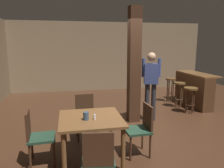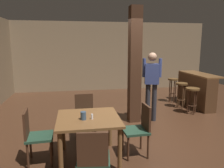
# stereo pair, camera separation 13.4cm
# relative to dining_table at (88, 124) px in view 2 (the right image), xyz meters

# --- Properties ---
(ground_plane) EXTENTS (10.80, 10.80, 0.00)m
(ground_plane) POSITION_rel_dining_table_xyz_m (1.40, 1.13, -0.63)
(ground_plane) COLOR #382114
(wall_back) EXTENTS (8.00, 0.10, 2.80)m
(wall_back) POSITION_rel_dining_table_xyz_m (1.40, 5.63, 0.77)
(wall_back) COLOR #756047
(wall_back) RESTS_ON ground_plane
(pillar) EXTENTS (0.28, 0.28, 2.80)m
(pillar) POSITION_rel_dining_table_xyz_m (1.25, 1.69, 0.77)
(pillar) COLOR #382114
(pillar) RESTS_ON ground_plane
(dining_table) EXTENTS (1.01, 1.01, 0.74)m
(dining_table) POSITION_rel_dining_table_xyz_m (0.00, 0.00, 0.00)
(dining_table) COLOR brown
(dining_table) RESTS_ON ground_plane
(chair_north) EXTENTS (0.44, 0.44, 0.89)m
(chair_north) POSITION_rel_dining_table_xyz_m (-0.01, 0.92, -0.12)
(chair_north) COLOR #1E3828
(chair_north) RESTS_ON ground_plane
(chair_west) EXTENTS (0.44, 0.44, 0.89)m
(chair_west) POSITION_rel_dining_table_xyz_m (-0.86, 0.03, -0.12)
(chair_west) COLOR #1E3828
(chair_west) RESTS_ON ground_plane
(chair_south) EXTENTS (0.47, 0.47, 0.89)m
(chair_south) POSITION_rel_dining_table_xyz_m (-0.00, -0.89, -0.12)
(chair_south) COLOR #1E3828
(chair_south) RESTS_ON ground_plane
(chair_east) EXTENTS (0.44, 0.44, 0.89)m
(chair_east) POSITION_rel_dining_table_xyz_m (0.88, 0.01, -0.12)
(chair_east) COLOR #1E3828
(chair_east) RESTS_ON ground_plane
(napkin_cup) EXTENTS (0.09, 0.09, 0.13)m
(napkin_cup) POSITION_rel_dining_table_xyz_m (-0.08, -0.10, 0.18)
(napkin_cup) COLOR #33475B
(napkin_cup) RESTS_ON dining_table
(salt_shaker) EXTENTS (0.03, 0.03, 0.09)m
(salt_shaker) POSITION_rel_dining_table_xyz_m (0.05, -0.10, 0.16)
(salt_shaker) COLOR silver
(salt_shaker) RESTS_ON dining_table
(standing_person) EXTENTS (0.47, 0.28, 1.72)m
(standing_person) POSITION_rel_dining_table_xyz_m (1.68, 1.63, 0.37)
(standing_person) COLOR navy
(standing_person) RESTS_ON ground_plane
(bar_counter) EXTENTS (0.56, 1.65, 1.02)m
(bar_counter) POSITION_rel_dining_table_xyz_m (3.53, 2.68, -0.11)
(bar_counter) COLOR brown
(bar_counter) RESTS_ON ground_plane
(bar_stool_near) EXTENTS (0.37, 0.37, 0.73)m
(bar_stool_near) POSITION_rel_dining_table_xyz_m (3.00, 1.97, -0.07)
(bar_stool_near) COLOR #4C3319
(bar_stool_near) RESTS_ON ground_plane
(bar_stool_mid) EXTENTS (0.34, 0.34, 0.77)m
(bar_stool_mid) POSITION_rel_dining_table_xyz_m (2.97, 2.55, -0.06)
(bar_stool_mid) COLOR #4C3319
(bar_stool_mid) RESTS_ON ground_plane
(bar_stool_far) EXTENTS (0.33, 0.33, 0.80)m
(bar_stool_far) POSITION_rel_dining_table_xyz_m (3.01, 3.20, -0.04)
(bar_stool_far) COLOR #4C3319
(bar_stool_far) RESTS_ON ground_plane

